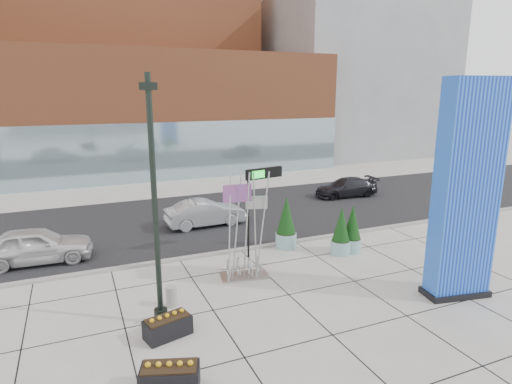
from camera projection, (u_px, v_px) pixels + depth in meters
name	position (u px, v px, depth m)	size (l,w,h in m)	color
ground	(254.00, 289.00, 16.72)	(160.00, 160.00, 0.00)	#9E9991
street_asphalt	(189.00, 220.00, 25.66)	(80.00, 12.00, 0.02)	black
curb_edge	(221.00, 253.00, 20.28)	(80.00, 0.30, 0.12)	gray
tower_podium	(152.00, 113.00, 39.99)	(34.00, 10.00, 11.00)	#A3532F
tower_glass_front	(163.00, 152.00, 36.39)	(34.00, 0.60, 5.00)	#8CA5B2
building_grey_parking	(346.00, 79.00, 53.25)	(20.00, 18.00, 18.00)	slate
blue_pylon	(466.00, 195.00, 15.34)	(2.56, 1.49, 8.03)	#0B29AB
lamp_post	(156.00, 228.00, 13.48)	(0.50, 0.44, 8.07)	black
public_art_sculpture	(245.00, 250.00, 17.56)	(2.11, 1.31, 4.48)	#B5B7BA
concrete_bollard	(171.00, 296.00, 15.28)	(0.39, 0.39, 0.75)	gray
overhead_street_sign	(262.00, 181.00, 19.41)	(1.93, 0.54, 4.11)	black
round_planter_east	(352.00, 230.00, 20.36)	(0.93, 0.93, 2.32)	#89B7B8
round_planter_mid	(341.00, 232.00, 20.07)	(0.93, 0.93, 2.31)	#89B7B8
round_planter_west	(286.00, 223.00, 20.90)	(1.04, 1.04, 2.59)	#89B7B8
box_planter_north	(168.00, 326.00, 13.39)	(1.56, 1.05, 0.78)	black
box_planter_south	(170.00, 377.00, 10.97)	(1.67, 1.20, 0.83)	black
car_white_west	(36.00, 246.00, 19.05)	(1.91, 4.75, 1.62)	silver
car_silver_mid	(205.00, 213.00, 24.37)	(1.58, 4.53, 1.49)	#A8AAB0
car_dark_east	(346.00, 187.00, 31.21)	(1.90, 4.66, 1.35)	black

